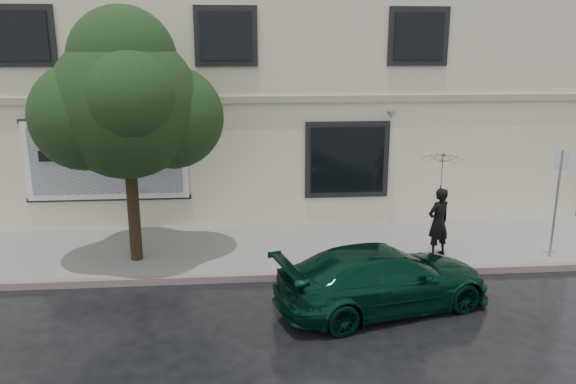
{
  "coord_description": "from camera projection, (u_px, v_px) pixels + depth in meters",
  "views": [
    {
      "loc": [
        0.32,
        -9.87,
        4.97
      ],
      "look_at": [
        1.35,
        2.2,
        1.8
      ],
      "focal_mm": 35.0,
      "sensor_mm": 36.0,
      "label": 1
    }
  ],
  "objects": [
    {
      "name": "ground",
      "position": [
        228.0,
        313.0,
        10.75
      ],
      "size": [
        90.0,
        90.0,
        0.0
      ],
      "primitive_type": "plane",
      "color": "black",
      "rests_on": "ground"
    },
    {
      "name": "sidewalk",
      "position": [
        230.0,
        250.0,
        13.86
      ],
      "size": [
        20.0,
        3.5,
        0.15
      ],
      "primitive_type": "cube",
      "color": "gray",
      "rests_on": "ground"
    },
    {
      "name": "curb",
      "position": [
        229.0,
        278.0,
        12.17
      ],
      "size": [
        20.0,
        0.18,
        0.16
      ],
      "primitive_type": "cube",
      "color": "slate",
      "rests_on": "ground"
    },
    {
      "name": "building",
      "position": [
        230.0,
        91.0,
        18.53
      ],
      "size": [
        20.0,
        8.12,
        7.0
      ],
      "color": "beige",
      "rests_on": "ground"
    },
    {
      "name": "billboard",
      "position": [
        107.0,
        160.0,
        14.7
      ],
      "size": [
        4.3,
        0.16,
        2.2
      ],
      "color": "white",
      "rests_on": "ground"
    },
    {
      "name": "car",
      "position": [
        384.0,
        278.0,
        10.82
      ],
      "size": [
        4.6,
        2.94,
        1.24
      ],
      "primitive_type": "imported",
      "rotation": [
        0.0,
        0.0,
        1.84
      ],
      "color": "#072D21",
      "rests_on": "ground"
    },
    {
      "name": "pedestrian",
      "position": [
        438.0,
        222.0,
        13.12
      ],
      "size": [
        0.71,
        0.6,
        1.64
      ],
      "primitive_type": "imported",
      "rotation": [
        0.0,
        0.0,
        3.56
      ],
      "color": "black",
      "rests_on": "sidewalk"
    },
    {
      "name": "umbrella",
      "position": [
        442.0,
        172.0,
        12.81
      ],
      "size": [
        1.36,
        1.36,
        0.78
      ],
      "primitive_type": "imported",
      "rotation": [
        0.0,
        0.0,
        -0.37
      ],
      "color": "black",
      "rests_on": "pedestrian"
    },
    {
      "name": "street_tree",
      "position": [
        126.0,
        106.0,
        12.18
      ],
      "size": [
        3.22,
        3.22,
        5.17
      ],
      "color": "#332717",
      "rests_on": "sidewalk"
    },
    {
      "name": "sign_pole",
      "position": [
        557.0,
        194.0,
        12.82
      ],
      "size": [
        0.3,
        0.12,
        2.54
      ],
      "rotation": [
        0.0,
        0.0,
        -0.31
      ],
      "color": "gray",
      "rests_on": "sidewalk"
    }
  ]
}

